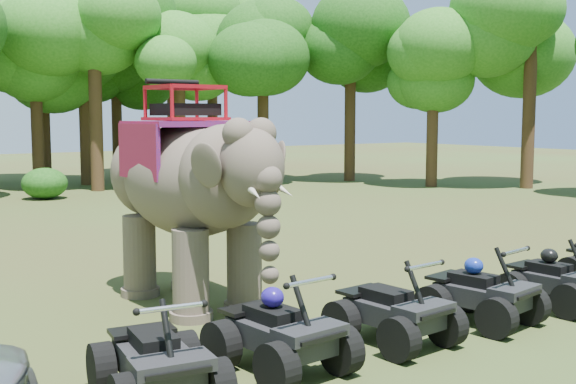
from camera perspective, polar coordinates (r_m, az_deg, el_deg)
name	(u,v)px	position (r m, az deg, el deg)	size (l,w,h in m)	color
ground	(329,310)	(12.33, 3.22, -9.31)	(110.00, 110.00, 0.00)	#47381E
elephant	(189,193)	(12.57, -7.83, -0.06)	(2.03, 4.61, 3.87)	brown
atv_0	(157,348)	(8.48, -10.31, -12.04)	(1.27, 1.74, 1.29)	black
atv_1	(280,321)	(9.33, -0.62, -10.15)	(1.30, 1.78, 1.32)	black
atv_2	(394,300)	(10.52, 8.34, -8.47)	(1.25, 1.72, 1.27)	black
atv_3	(482,284)	(11.79, 15.07, -7.03)	(1.25, 1.72, 1.27)	black
atv_4	(556,272)	(13.16, 20.44, -5.94)	(1.21, 1.66, 1.23)	black
tree_1	(84,85)	(35.45, -15.79, 8.11)	(6.54, 6.54, 9.35)	#195114
tree_2	(180,110)	(33.41, -8.54, 6.45)	(4.95, 4.95, 7.07)	#195114
tree_3	(263,100)	(34.58, -1.99, 7.26)	(5.59, 5.59, 7.99)	#195114
tree_4	(350,97)	(36.34, 4.94, 7.50)	(5.87, 5.87, 8.38)	#195114
tree_5	(433,106)	(33.81, 11.37, 6.67)	(5.17, 5.17, 7.39)	#195114
tree_6	(530,87)	(34.18, 18.56, 7.87)	(6.35, 6.35, 9.06)	#195114
tree_33	(44,101)	(36.53, -18.75, 6.80)	(5.51, 5.51, 7.88)	#195114
tree_35	(95,90)	(32.38, -14.99, 7.83)	(6.13, 6.13, 8.76)	#195114
tree_36	(172,96)	(42.86, -9.17, 7.53)	(6.19, 6.19, 8.85)	#195114
tree_38	(36,105)	(34.15, -19.27, 6.54)	(5.26, 5.26, 7.51)	#195114
tree_42	(212,87)	(42.60, -6.01, 8.27)	(6.91, 6.91, 9.87)	#195114
tree_44	(116,106)	(38.31, -13.40, 6.65)	(5.28, 5.28, 7.54)	#195114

